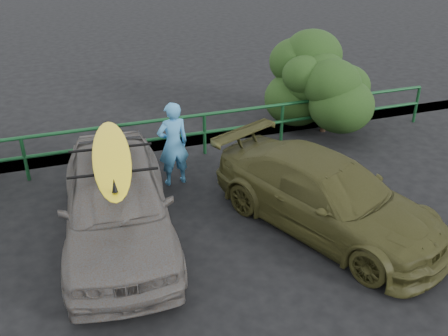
# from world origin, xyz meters

# --- Properties ---
(ground) EXTENTS (80.00, 80.00, 0.00)m
(ground) POSITION_xyz_m (0.00, 0.00, 0.00)
(ground) COLOR black
(guardrail) EXTENTS (14.00, 0.08, 1.04)m
(guardrail) POSITION_xyz_m (0.00, 5.00, 0.52)
(guardrail) COLOR #123F1E
(guardrail) RESTS_ON ground
(shrub_right) EXTENTS (3.20, 2.40, 2.39)m
(shrub_right) POSITION_xyz_m (5.00, 5.50, 1.19)
(shrub_right) COLOR #213D16
(shrub_right) RESTS_ON ground
(sedan) EXTENTS (2.25, 4.72, 1.56)m
(sedan) POSITION_xyz_m (-1.44, 2.20, 0.78)
(sedan) COLOR #5E5854
(sedan) RESTS_ON ground
(olive_vehicle) EXTENTS (3.56, 4.93, 1.33)m
(olive_vehicle) POSITION_xyz_m (2.19, 1.35, 0.66)
(olive_vehicle) COLOR #3F3E1B
(olive_vehicle) RESTS_ON ground
(man) EXTENTS (0.71, 0.50, 1.83)m
(man) POSITION_xyz_m (-0.02, 3.86, 0.91)
(man) COLOR #4595D1
(man) RESTS_ON ground
(roof_rack) EXTENTS (1.49, 1.11, 0.05)m
(roof_rack) POSITION_xyz_m (-1.44, 2.20, 1.58)
(roof_rack) COLOR black
(roof_rack) RESTS_ON sedan
(surfboard) EXTENTS (0.89, 3.05, 0.09)m
(surfboard) POSITION_xyz_m (-1.44, 2.20, 1.65)
(surfboard) COLOR yellow
(surfboard) RESTS_ON roof_rack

